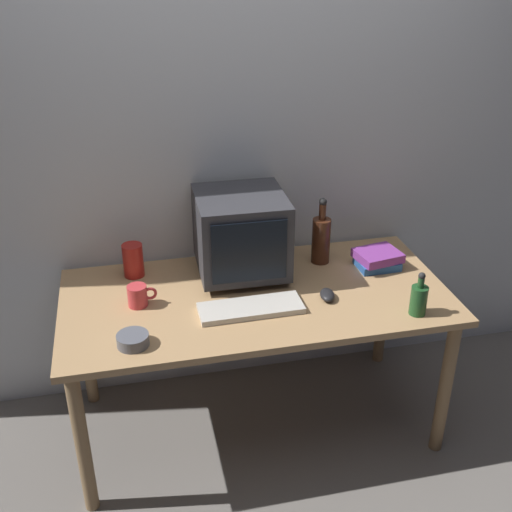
{
  "coord_description": "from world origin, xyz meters",
  "views": [
    {
      "loc": [
        -0.5,
        -2.22,
        2.07
      ],
      "look_at": [
        0.0,
        0.0,
        0.89
      ],
      "focal_mm": 44.09,
      "sensor_mm": 36.0,
      "label": 1
    }
  ],
  "objects": [
    {
      "name": "ground_plane",
      "position": [
        0.0,
        0.0,
        0.0
      ],
      "size": [
        6.0,
        6.0,
        0.0
      ],
      "primitive_type": "plane",
      "color": "slate"
    },
    {
      "name": "back_wall",
      "position": [
        0.0,
        0.46,
        1.25
      ],
      "size": [
        4.0,
        0.08,
        2.5
      ],
      "primitive_type": "cube",
      "color": "silver",
      "rests_on": "ground"
    },
    {
      "name": "desk",
      "position": [
        0.0,
        0.0,
        0.63
      ],
      "size": [
        1.62,
        0.79,
        0.71
      ],
      "color": "tan",
      "rests_on": "ground"
    },
    {
      "name": "crt_monitor",
      "position": [
        -0.02,
        0.19,
        0.9
      ],
      "size": [
        0.39,
        0.39,
        0.37
      ],
      "color": "#333338",
      "rests_on": "desk"
    },
    {
      "name": "keyboard",
      "position": [
        -0.05,
        -0.12,
        0.72
      ],
      "size": [
        0.42,
        0.16,
        0.02
      ],
      "primitive_type": "cube",
      "rotation": [
        0.0,
        0.0,
        0.02
      ],
      "color": "beige",
      "rests_on": "desk"
    },
    {
      "name": "computer_mouse",
      "position": [
        0.28,
        -0.1,
        0.72
      ],
      "size": [
        0.08,
        0.11,
        0.04
      ],
      "primitive_type": "ellipsoid",
      "rotation": [
        0.0,
        0.0,
        -0.18
      ],
      "color": "black",
      "rests_on": "desk"
    },
    {
      "name": "bottle_tall",
      "position": [
        0.35,
        0.22,
        0.82
      ],
      "size": [
        0.08,
        0.08,
        0.31
      ],
      "color": "#472314",
      "rests_on": "desk"
    },
    {
      "name": "bottle_short",
      "position": [
        0.6,
        -0.29,
        0.77
      ],
      "size": [
        0.07,
        0.07,
        0.19
      ],
      "color": "#1E4C23",
      "rests_on": "desk"
    },
    {
      "name": "book_stack",
      "position": [
        0.59,
        0.11,
        0.74
      ],
      "size": [
        0.21,
        0.19,
        0.08
      ],
      "color": "#28569E",
      "rests_on": "desk"
    },
    {
      "name": "mug",
      "position": [
        -0.49,
        0.02,
        0.75
      ],
      "size": [
        0.12,
        0.08,
        0.09
      ],
      "color": "#CC383D",
      "rests_on": "desk"
    },
    {
      "name": "cd_spindle",
      "position": [
        -0.52,
        -0.26,
        0.73
      ],
      "size": [
        0.12,
        0.12,
        0.04
      ],
      "primitive_type": "cylinder",
      "color": "#595B66",
      "rests_on": "desk"
    },
    {
      "name": "metal_canister",
      "position": [
        -0.49,
        0.27,
        0.78
      ],
      "size": [
        0.09,
        0.09,
        0.15
      ],
      "primitive_type": "cylinder",
      "color": "#A51E19",
      "rests_on": "desk"
    }
  ]
}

